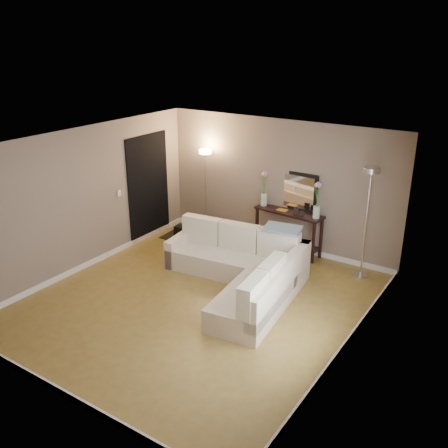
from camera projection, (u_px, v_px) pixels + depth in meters
The scene contains 23 objects.
floor at pixel (197, 301), 8.18m from camera, with size 5.00×5.50×0.01m, color olive.
ceiling at pixel (194, 144), 7.24m from camera, with size 5.00×5.50×0.01m, color white.
wall_back at pixel (279, 185), 9.86m from camera, with size 5.00×0.02×2.60m, color gray.
wall_front at pixel (49, 303), 5.56m from camera, with size 5.00×0.02×2.60m, color gray.
wall_left at pixel (84, 199), 9.00m from camera, with size 0.02×5.50×2.60m, color gray.
wall_right at pixel (352, 267), 6.42m from camera, with size 0.02×5.50×2.60m, color gray.
baseboard_back at pixel (276, 243), 10.29m from camera, with size 5.00×0.03×0.10m, color white.
baseboard_front at pixel (63, 393), 6.03m from camera, with size 5.00×0.03×0.10m, color white.
baseboard_left at pixel (91, 262), 9.44m from camera, with size 0.03×5.50×0.10m, color white.
baseboard_right at pixel (342, 348), 6.89m from camera, with size 0.03×5.50×0.10m, color white.
doorway at pixel (149, 187), 10.38m from camera, with size 0.02×1.20×2.20m, color black.
switch_plate at pixel (119, 193), 9.68m from camera, with size 0.02×0.08×0.12m, color white.
sectional_sofa at pixel (244, 269), 8.55m from camera, with size 2.78×2.50×0.89m.
throw_blanket at pixel (283, 229), 8.66m from camera, with size 0.64×0.37×0.05m, color gray.
console_table at pixel (284, 228), 9.89m from camera, with size 1.43×0.49×0.86m.
leaning_mirror at pixel (295, 191), 9.70m from camera, with size 0.99×0.13×0.77m.
table_decor at pixel (288, 211), 9.67m from camera, with size 0.59×0.15×0.14m.
flower_vase_left at pixel (264, 192), 9.94m from camera, with size 0.16×0.14×0.74m.
flower_vase_right at pixel (317, 204), 9.25m from camera, with size 0.16×0.14×0.74m.
floor_lamp_lit at pixel (206, 175), 10.52m from camera, with size 0.28×0.28×1.84m.
floor_lamp_unlit at pixel (368, 201), 8.50m from camera, with size 0.29×0.29×2.02m.
charcoal_rug at pixel (194, 236), 10.75m from camera, with size 1.20×0.90×0.02m, color black.
black_bag at pixel (183, 231), 10.72m from camera, with size 0.34×0.24×0.22m, color black.
Camera 1 is at (4.32, -5.74, 4.14)m, focal length 40.00 mm.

